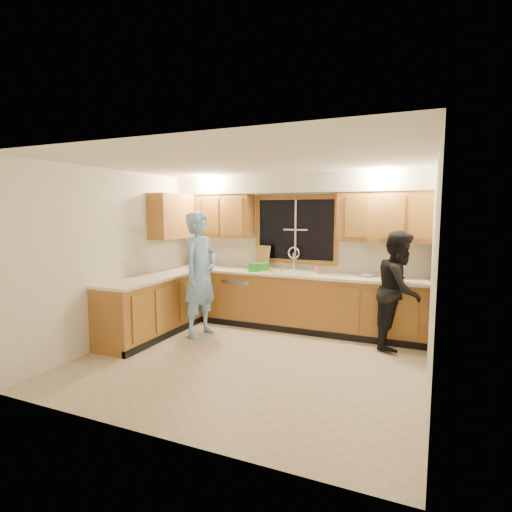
{
  "coord_description": "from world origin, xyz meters",
  "views": [
    {
      "loc": [
        2.04,
        -4.5,
        1.92
      ],
      "look_at": [
        -0.19,
        0.65,
        1.28
      ],
      "focal_mm": 28.0,
      "sensor_mm": 36.0,
      "label": 1
    }
  ],
  "objects_px": {
    "dishwasher": "(242,299)",
    "woman": "(399,290)",
    "man": "(200,274)",
    "dish_crate": "(259,267)",
    "soap_bottle": "(317,268)",
    "bowl": "(367,275)",
    "stove": "(126,316)",
    "sink": "(290,276)",
    "knife_block": "(200,260)"
  },
  "relations": [
    {
      "from": "woman",
      "to": "soap_bottle",
      "type": "distance_m",
      "value": 1.34
    },
    {
      "from": "man",
      "to": "dish_crate",
      "type": "height_order",
      "value": "man"
    },
    {
      "from": "dish_crate",
      "to": "man",
      "type": "bearing_deg",
      "value": -125.5
    },
    {
      "from": "man",
      "to": "woman",
      "type": "xyz_separation_m",
      "value": [
        2.83,
        0.63,
        -0.13
      ]
    },
    {
      "from": "stove",
      "to": "man",
      "type": "xyz_separation_m",
      "value": [
        0.68,
        0.9,
        0.5
      ]
    },
    {
      "from": "sink",
      "to": "soap_bottle",
      "type": "relative_size",
      "value": 5.11
    },
    {
      "from": "stove",
      "to": "bowl",
      "type": "distance_m",
      "value": 3.58
    },
    {
      "from": "bowl",
      "to": "woman",
      "type": "bearing_deg",
      "value": -34.44
    },
    {
      "from": "dishwasher",
      "to": "bowl",
      "type": "distance_m",
      "value": 2.13
    },
    {
      "from": "stove",
      "to": "woman",
      "type": "xyz_separation_m",
      "value": [
        3.5,
        1.53,
        0.37
      ]
    },
    {
      "from": "sink",
      "to": "woman",
      "type": "distance_m",
      "value": 1.73
    },
    {
      "from": "sink",
      "to": "knife_block",
      "type": "xyz_separation_m",
      "value": [
        -1.73,
        0.07,
        0.16
      ]
    },
    {
      "from": "dishwasher",
      "to": "woman",
      "type": "xyz_separation_m",
      "value": [
        2.55,
        -0.28,
        0.41
      ]
    },
    {
      "from": "dishwasher",
      "to": "man",
      "type": "xyz_separation_m",
      "value": [
        -0.27,
        -0.91,
        0.54
      ]
    },
    {
      "from": "man",
      "to": "dish_crate",
      "type": "bearing_deg",
      "value": -29.32
    },
    {
      "from": "stove",
      "to": "knife_block",
      "type": "relative_size",
      "value": 4.2
    },
    {
      "from": "woman",
      "to": "soap_bottle",
      "type": "height_order",
      "value": "woman"
    },
    {
      "from": "woman",
      "to": "stove",
      "type": "bearing_deg",
      "value": 122.17
    },
    {
      "from": "soap_bottle",
      "to": "bowl",
      "type": "distance_m",
      "value": 0.79
    },
    {
      "from": "man",
      "to": "knife_block",
      "type": "height_order",
      "value": "man"
    },
    {
      "from": "knife_block",
      "to": "dish_crate",
      "type": "xyz_separation_m",
      "value": [
        1.21,
        -0.14,
        -0.04
      ]
    },
    {
      "from": "man",
      "to": "bowl",
      "type": "xyz_separation_m",
      "value": [
        2.33,
        0.97,
        -0.01
      ]
    },
    {
      "from": "man",
      "to": "knife_block",
      "type": "bearing_deg",
      "value": 37.36
    },
    {
      "from": "sink",
      "to": "dishwasher",
      "type": "xyz_separation_m",
      "value": [
        -0.85,
        -0.01,
        -0.45
      ]
    },
    {
      "from": "sink",
      "to": "dishwasher",
      "type": "bearing_deg",
      "value": -179.01
    },
    {
      "from": "dishwasher",
      "to": "soap_bottle",
      "type": "xyz_separation_m",
      "value": [
        1.28,
        0.08,
        0.59
      ]
    },
    {
      "from": "dishwasher",
      "to": "stove",
      "type": "distance_m",
      "value": 2.04
    },
    {
      "from": "stove",
      "to": "soap_bottle",
      "type": "height_order",
      "value": "soap_bottle"
    },
    {
      "from": "bowl",
      "to": "sink",
      "type": "bearing_deg",
      "value": -178.12
    },
    {
      "from": "sink",
      "to": "woman",
      "type": "xyz_separation_m",
      "value": [
        1.7,
        -0.3,
        -0.04
      ]
    },
    {
      "from": "stove",
      "to": "knife_block",
      "type": "distance_m",
      "value": 1.98
    },
    {
      "from": "sink",
      "to": "bowl",
      "type": "xyz_separation_m",
      "value": [
        1.21,
        0.04,
        0.08
      ]
    },
    {
      "from": "woman",
      "to": "bowl",
      "type": "xyz_separation_m",
      "value": [
        -0.49,
        0.34,
        0.12
      ]
    },
    {
      "from": "soap_bottle",
      "to": "stove",
      "type": "bearing_deg",
      "value": -139.75
    },
    {
      "from": "dish_crate",
      "to": "soap_bottle",
      "type": "distance_m",
      "value": 0.95
    },
    {
      "from": "sink",
      "to": "bowl",
      "type": "relative_size",
      "value": 4.5
    },
    {
      "from": "stove",
      "to": "dish_crate",
      "type": "xyz_separation_m",
      "value": [
        1.29,
        1.75,
        0.54
      ]
    },
    {
      "from": "stove",
      "to": "man",
      "type": "distance_m",
      "value": 1.23
    },
    {
      "from": "woman",
      "to": "knife_block",
      "type": "height_order",
      "value": "woman"
    },
    {
      "from": "woman",
      "to": "dishwasher",
      "type": "bearing_deg",
      "value": 92.29
    },
    {
      "from": "man",
      "to": "soap_bottle",
      "type": "bearing_deg",
      "value": -51.34
    },
    {
      "from": "man",
      "to": "woman",
      "type": "distance_m",
      "value": 2.9
    },
    {
      "from": "stove",
      "to": "bowl",
      "type": "relative_size",
      "value": 4.71
    },
    {
      "from": "dish_crate",
      "to": "bowl",
      "type": "xyz_separation_m",
      "value": [
        1.72,
        0.11,
        -0.05
      ]
    },
    {
      "from": "stove",
      "to": "knife_block",
      "type": "xyz_separation_m",
      "value": [
        0.07,
        1.89,
        0.58
      ]
    },
    {
      "from": "dishwasher",
      "to": "woman",
      "type": "distance_m",
      "value": 2.6
    },
    {
      "from": "sink",
      "to": "man",
      "type": "bearing_deg",
      "value": -140.51
    },
    {
      "from": "dishwasher",
      "to": "stove",
      "type": "height_order",
      "value": "stove"
    },
    {
      "from": "dishwasher",
      "to": "bowl",
      "type": "bearing_deg",
      "value": 1.51
    },
    {
      "from": "stove",
      "to": "soap_bottle",
      "type": "bearing_deg",
      "value": 40.25
    }
  ]
}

